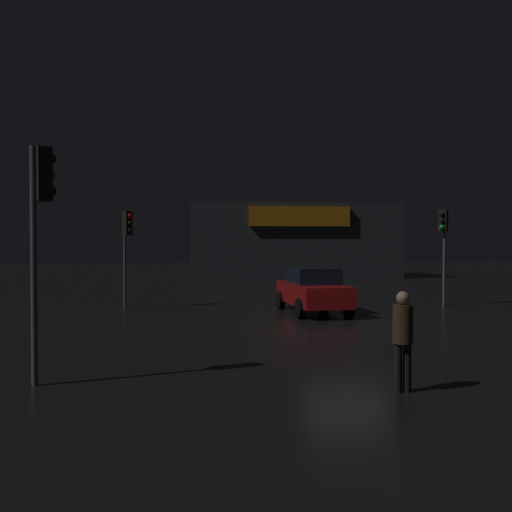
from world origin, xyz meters
name	(u,v)px	position (x,y,z in m)	size (l,w,h in m)	color
ground_plane	(347,330)	(0.00, 0.00, 0.00)	(120.00, 120.00, 0.00)	black
store_building	(291,241)	(2.83, 26.61, 2.71)	(15.11, 7.53, 5.40)	#33383D
traffic_signal_main	(127,234)	(-7.02, 6.59, 2.87)	(0.42, 0.42, 3.77)	#595B60
traffic_signal_opposite	(41,205)	(-7.06, -5.56, 3.18)	(0.43, 0.41, 4.20)	#595B60
traffic_signal_cross_left	(443,234)	(5.61, 6.02, 2.88)	(0.42, 0.42, 3.87)	#595B60
car_near	(313,290)	(-0.15, 4.15, 0.83)	(2.20, 4.48, 1.64)	#A51414
pedestrian	(403,333)	(-0.88, -6.72, 0.99)	(0.34, 0.34, 1.70)	black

